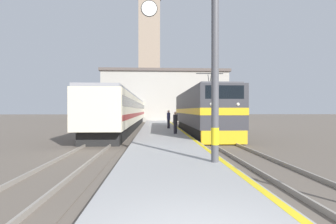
{
  "coord_description": "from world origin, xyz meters",
  "views": [
    {
      "loc": [
        -0.66,
        -3.17,
        2.11
      ],
      "look_at": [
        1.05,
        28.91,
        1.88
      ],
      "focal_mm": 28.0,
      "sensor_mm": 36.0,
      "label": 1
    }
  ],
  "objects_px": {
    "passenger_train": "(128,111)",
    "clock_tower": "(149,45)",
    "locomotive_train": "(200,111)",
    "person_on_platform": "(175,122)",
    "catenary_mast": "(217,46)",
    "second_waiting_passenger": "(169,119)"
  },
  "relations": [
    {
      "from": "person_on_platform",
      "to": "passenger_train",
      "type": "bearing_deg",
      "value": 111.17
    },
    {
      "from": "locomotive_train",
      "to": "passenger_train",
      "type": "distance_m",
      "value": 11.75
    },
    {
      "from": "second_waiting_passenger",
      "to": "passenger_train",
      "type": "bearing_deg",
      "value": 125.24
    },
    {
      "from": "passenger_train",
      "to": "catenary_mast",
      "type": "height_order",
      "value": "catenary_mast"
    },
    {
      "from": "passenger_train",
      "to": "clock_tower",
      "type": "distance_m",
      "value": 30.3
    },
    {
      "from": "locomotive_train",
      "to": "passenger_train",
      "type": "bearing_deg",
      "value": 128.9
    },
    {
      "from": "passenger_train",
      "to": "person_on_platform",
      "type": "height_order",
      "value": "passenger_train"
    },
    {
      "from": "locomotive_train",
      "to": "catenary_mast",
      "type": "height_order",
      "value": "catenary_mast"
    },
    {
      "from": "clock_tower",
      "to": "second_waiting_passenger",
      "type": "bearing_deg",
      "value": -85.71
    },
    {
      "from": "person_on_platform",
      "to": "clock_tower",
      "type": "relative_size",
      "value": 0.05
    },
    {
      "from": "passenger_train",
      "to": "catenary_mast",
      "type": "bearing_deg",
      "value": -77.05
    },
    {
      "from": "person_on_platform",
      "to": "locomotive_train",
      "type": "bearing_deg",
      "value": 53.54
    },
    {
      "from": "catenary_mast",
      "to": "person_on_platform",
      "type": "height_order",
      "value": "catenary_mast"
    },
    {
      "from": "clock_tower",
      "to": "passenger_train",
      "type": "bearing_deg",
      "value": -94.76
    },
    {
      "from": "clock_tower",
      "to": "locomotive_train",
      "type": "bearing_deg",
      "value": -81.7
    },
    {
      "from": "locomotive_train",
      "to": "person_on_platform",
      "type": "height_order",
      "value": "locomotive_train"
    },
    {
      "from": "catenary_mast",
      "to": "clock_tower",
      "type": "bearing_deg",
      "value": 93.69
    },
    {
      "from": "passenger_train",
      "to": "person_on_platform",
      "type": "bearing_deg",
      "value": -68.83
    },
    {
      "from": "catenary_mast",
      "to": "locomotive_train",
      "type": "bearing_deg",
      "value": 82.27
    },
    {
      "from": "locomotive_train",
      "to": "person_on_platform",
      "type": "xyz_separation_m",
      "value": [
        -2.52,
        -3.41,
        -0.81
      ]
    },
    {
      "from": "passenger_train",
      "to": "clock_tower",
      "type": "relative_size",
      "value": 1.15
    },
    {
      "from": "catenary_mast",
      "to": "person_on_platform",
      "type": "xyz_separation_m",
      "value": [
        -0.56,
        11.02,
        -3.17
      ]
    }
  ]
}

